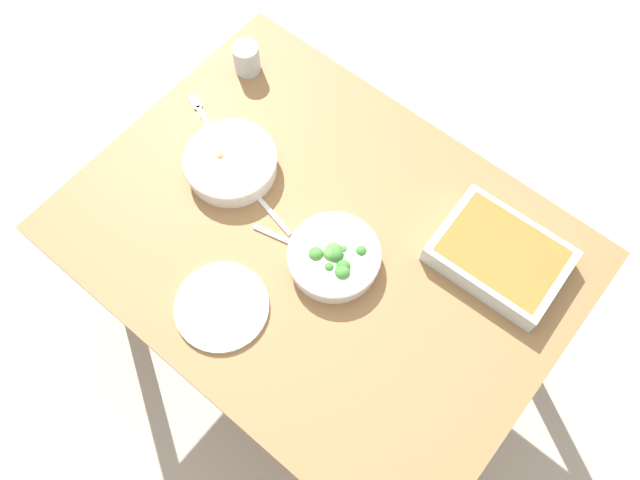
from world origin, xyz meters
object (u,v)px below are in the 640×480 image
baking_dish (500,255)px  fork_on_table (203,116)px  broccoli_bowl (334,257)px  stew_bowl (231,162)px  side_plate (222,307)px  spoon_by_broccoli (295,244)px  spoon_by_stew (262,202)px  drink_cup (247,59)px

baking_dish → fork_on_table: size_ratio=1.80×
baking_dish → broccoli_bowl: bearing=40.0°
stew_bowl → side_plate: bearing=129.1°
fork_on_table → broccoli_bowl: bearing=168.9°
baking_dish → side_plate: baking_dish is taller
baking_dish → fork_on_table: 0.85m
spoon_by_broccoli → fork_on_table: bearing=-16.6°
baking_dish → fork_on_table: baking_dish is taller
broccoli_bowl → baking_dish: size_ratio=0.72×
spoon_by_stew → stew_bowl: bearing=-11.4°
side_plate → spoon_by_broccoli: bearing=-97.0°
side_plate → baking_dish: bearing=-130.3°
drink_cup → spoon_by_stew: 0.43m
spoon_by_stew → spoon_by_broccoli: bearing=165.8°
baking_dish → side_plate: bearing=49.7°
spoon_by_stew → spoon_by_broccoli: same height
stew_bowl → baking_dish: bearing=-162.1°
drink_cup → spoon_by_stew: drink_cup is taller
broccoli_bowl → side_plate: bearing=63.2°
broccoli_bowl → baking_dish: broccoli_bowl is taller
stew_bowl → spoon_by_broccoli: stew_bowl is taller
drink_cup → baking_dish: bearing=176.6°
fork_on_table → spoon_by_broccoli: bearing=163.4°
drink_cup → side_plate: bearing=127.2°
broccoli_bowl → spoon_by_broccoli: 0.11m
stew_bowl → spoon_by_broccoli: (-0.26, 0.06, -0.03)m
fork_on_table → spoon_by_stew: bearing=162.3°
spoon_by_stew → spoon_by_broccoli: size_ratio=1.01×
side_plate → spoon_by_broccoli: side_plate is taller
spoon_by_stew → fork_on_table: (0.29, -0.09, -0.00)m
baking_dish → spoon_by_stew: bearing=24.1°
stew_bowl → broccoli_bowl: broccoli_bowl is taller
drink_cup → fork_on_table: (-0.02, 0.20, -0.04)m
stew_bowl → spoon_by_stew: size_ratio=1.36×
baking_dish → spoon_by_broccoli: bearing=34.6°
stew_bowl → spoon_by_broccoli: bearing=167.1°
baking_dish → drink_cup: size_ratio=3.62×
baking_dish → drink_cup: (0.85, -0.05, 0.00)m
spoon_by_stew → baking_dish: bearing=-155.9°
broccoli_bowl → spoon_by_broccoli: broccoli_bowl is taller
stew_bowl → broccoli_bowl: (-0.36, 0.04, -0.00)m
spoon_by_broccoli → spoon_by_stew: bearing=-14.2°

